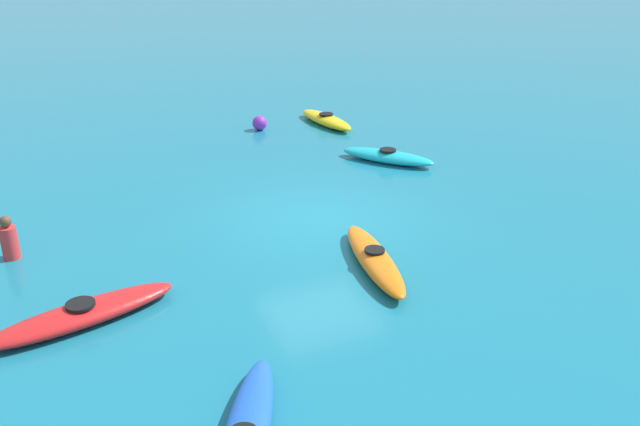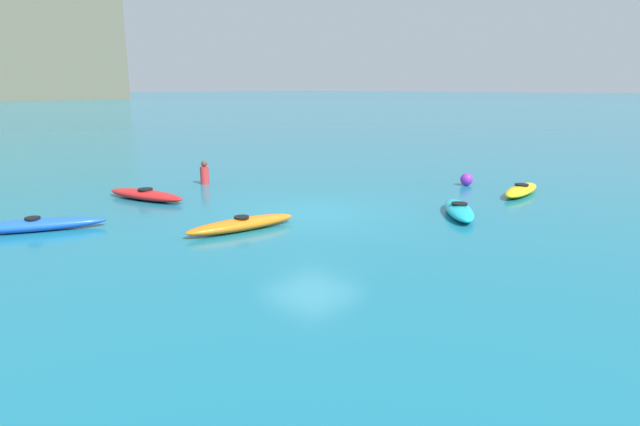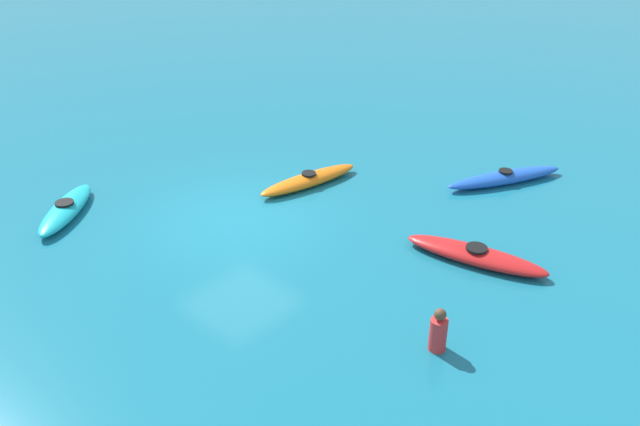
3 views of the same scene
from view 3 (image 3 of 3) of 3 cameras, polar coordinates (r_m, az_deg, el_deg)
ground_plane at (r=16.09m, az=-7.26°, el=-0.58°), size 600.00×600.00×0.00m
kayak_blue at (r=18.34m, az=15.71°, el=2.99°), size 3.32×2.09×0.37m
kayak_cyan at (r=17.24m, az=-21.16°, el=0.30°), size 2.51×2.18×0.37m
kayak_red at (r=14.70m, az=13.33°, el=-3.57°), size 1.46×3.23×0.37m
kayak_orange at (r=17.53m, az=-0.97°, el=2.90°), size 3.07×1.15×0.37m
person_near_shore at (r=12.05m, az=10.21°, el=-10.08°), size 0.39×0.39×0.88m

